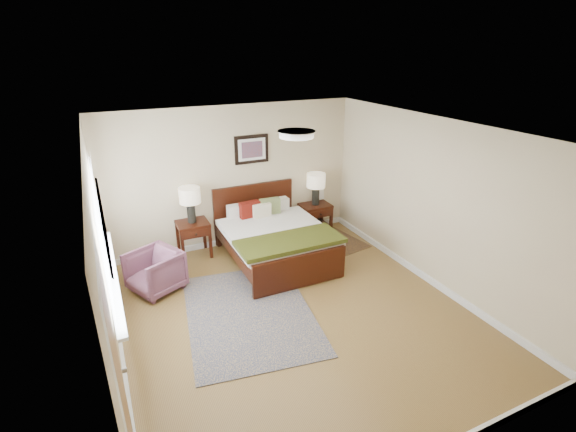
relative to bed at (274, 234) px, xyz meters
The scene contains 18 objects.
floor 1.64m from the bed, 102.89° to the right, with size 5.00×5.00×0.00m, color brown.
back_wall 1.28m from the bed, 109.74° to the left, with size 4.50×0.04×2.50m, color beige.
front_wall 4.11m from the bed, 94.96° to the right, with size 4.50×0.04×2.50m, color beige.
left_wall 3.11m from the bed, 149.57° to the right, with size 0.04×5.00×2.50m, color beige.
right_wall 2.55m from the bed, 38.77° to the right, with size 0.04×5.00×2.50m, color beige.
ceiling 2.55m from the bed, 102.89° to the right, with size 4.50×5.00×0.02m, color white.
window 2.82m from the bed, 162.01° to the right, with size 0.11×2.72×1.32m.
door 4.21m from the bed, 128.22° to the right, with size 0.06×1.00×2.18m.
ceil_fixture 2.52m from the bed, 102.89° to the right, with size 0.44×0.44×0.08m.
bed is the anchor object (origin of this frame).
wall_art 1.55m from the bed, 89.96° to the left, with size 0.62×0.05×0.50m.
nightstand_left 1.39m from the bed, 148.69° to the left, with size 0.53×0.48×0.63m.
nightstand_right 1.40m from the bed, 31.47° to the left, with size 0.57×0.43×0.57m.
lamp_left 1.51m from the bed, 147.94° to the left, with size 0.35×0.35×0.61m.
lamp_right 1.49m from the bed, 31.96° to the left, with size 0.35×0.35×0.61m.
armchair 1.98m from the bed, behind, with size 0.67×0.69×0.63m, color brown.
rug_persian 1.64m from the bed, 126.02° to the right, with size 1.65×2.33×0.01m, color #0D1D45.
rug_navy 1.37m from the bed, 12.28° to the left, with size 0.88×1.32×0.01m, color black.
Camera 1 is at (-2.12, -4.29, 3.42)m, focal length 26.00 mm.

